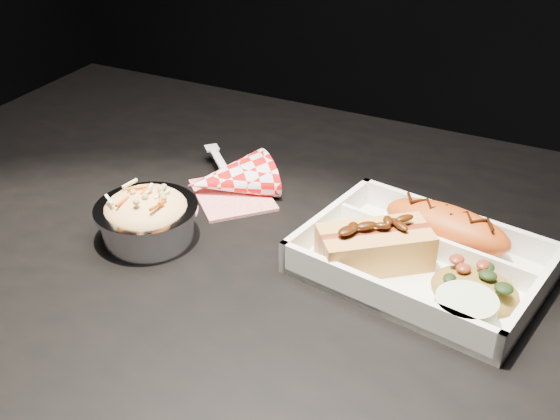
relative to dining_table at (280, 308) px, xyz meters
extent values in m
cube|color=black|center=(0.00, 0.00, 0.08)|extent=(1.20, 0.80, 0.03)
cylinder|color=black|center=(-0.55, 0.35, -0.30)|extent=(0.05, 0.05, 0.72)
cube|color=white|center=(0.16, 0.02, 0.09)|extent=(0.28, 0.22, 0.01)
cube|color=white|center=(0.17, 0.11, 0.11)|extent=(0.25, 0.05, 0.04)
cube|color=white|center=(0.14, -0.06, 0.11)|extent=(0.25, 0.05, 0.04)
cube|color=white|center=(0.04, 0.04, 0.11)|extent=(0.04, 0.18, 0.04)
cube|color=white|center=(0.28, 0.00, 0.11)|extent=(0.04, 0.18, 0.04)
cube|color=white|center=(0.16, 0.05, 0.11)|extent=(0.23, 0.05, 0.03)
ellipsoid|color=#BC4A12|center=(0.17, 0.08, 0.12)|extent=(0.16, 0.09, 0.05)
cube|color=gold|center=(0.12, -0.01, 0.12)|extent=(0.11, 0.09, 0.04)
cube|color=gold|center=(0.10, 0.02, 0.12)|extent=(0.11, 0.09, 0.04)
cylinder|color=maroon|center=(0.11, 0.01, 0.13)|extent=(0.11, 0.09, 0.03)
ellipsoid|color=olive|center=(0.22, 0.00, 0.11)|extent=(0.10, 0.09, 0.03)
cylinder|color=beige|center=(0.22, -0.05, 0.11)|extent=(0.06, 0.06, 0.03)
cylinder|color=silver|center=(-0.14, -0.05, 0.11)|extent=(0.11, 0.11, 0.04)
cylinder|color=silver|center=(-0.14, -0.05, 0.13)|extent=(0.12, 0.12, 0.01)
ellipsoid|color=beige|center=(-0.14, -0.05, 0.13)|extent=(0.10, 0.10, 0.04)
cube|color=red|center=(-0.11, 0.08, 0.09)|extent=(0.14, 0.14, 0.00)
cone|color=red|center=(-0.12, 0.09, 0.11)|extent=(0.15, 0.15, 0.10)
cube|color=white|center=(-0.16, 0.13, 0.11)|extent=(0.05, 0.05, 0.00)
cube|color=white|center=(-0.18, 0.15, 0.11)|extent=(0.03, 0.03, 0.00)
camera|label=1|loc=(0.30, -0.60, 0.54)|focal=45.00mm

